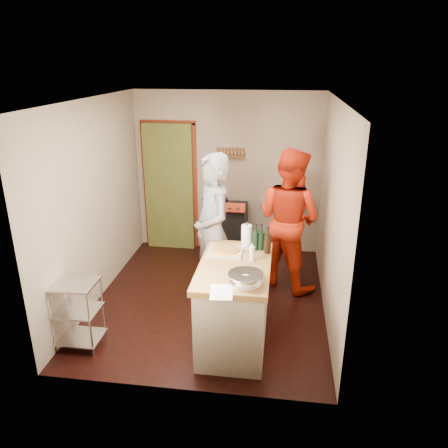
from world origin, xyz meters
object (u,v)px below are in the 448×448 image
(person_stripe, at_px, (213,232))
(island, at_px, (235,302))
(stove, at_px, (228,230))
(wire_shelving, at_px, (77,311))
(person_red, at_px, (289,219))

(person_stripe, bearing_deg, island, -4.72)
(person_stripe, bearing_deg, stove, 151.07)
(island, bearing_deg, stove, 99.29)
(wire_shelving, distance_m, person_stripe, 1.84)
(island, relative_size, person_red, 0.72)
(wire_shelving, xyz_separation_m, island, (1.71, 0.30, 0.07))
(island, xyz_separation_m, person_red, (0.57, 1.48, 0.47))
(island, bearing_deg, wire_shelving, -169.92)
(stove, height_order, person_stripe, person_stripe)
(person_stripe, relative_size, person_red, 1.02)
(wire_shelving, bearing_deg, person_stripe, 40.85)
(stove, bearing_deg, wire_shelving, -116.85)
(person_stripe, height_order, person_red, person_stripe)
(stove, relative_size, person_stripe, 0.50)
(stove, bearing_deg, person_red, -41.31)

